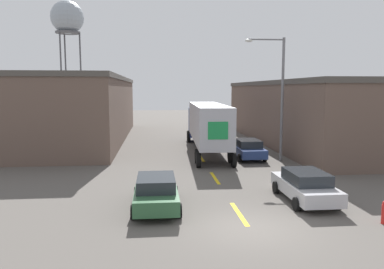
{
  "coord_description": "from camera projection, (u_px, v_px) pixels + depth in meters",
  "views": [
    {
      "loc": [
        -3.52,
        -13.46,
        5.28
      ],
      "look_at": [
        -0.99,
        11.94,
        2.16
      ],
      "focal_mm": 35.0,
      "sensor_mm": 36.0,
      "label": 1
    }
  ],
  "objects": [
    {
      "name": "fire_hydrant",
      "position": [
        384.0,
        212.0,
        14.68
      ],
      "size": [
        0.22,
        0.22,
        0.93
      ],
      "color": "red",
      "rests_on": "ground_plane"
    },
    {
      "name": "warehouse_right",
      "position": [
        327.0,
        112.0,
        36.79
      ],
      "size": [
        13.62,
        27.73,
        6.03
      ],
      "color": "brown",
      "rests_on": "ground_plane"
    },
    {
      "name": "warehouse_left",
      "position": [
        75.0,
        108.0,
        39.0
      ],
      "size": [
        10.53,
        28.3,
        6.5
      ],
      "color": "brown",
      "rests_on": "ground_plane"
    },
    {
      "name": "parked_car_right_near",
      "position": [
        305.0,
        185.0,
        17.63
      ],
      "size": [
        2.08,
        4.52,
        1.47
      ],
      "color": "#B2B2B7",
      "rests_on": "ground_plane"
    },
    {
      "name": "parked_car_right_mid",
      "position": [
        248.0,
        149.0,
        28.47
      ],
      "size": [
        2.08,
        4.52,
        1.47
      ],
      "color": "navy",
      "rests_on": "ground_plane"
    },
    {
      "name": "road_centerline",
      "position": [
        215.0,
        178.0,
        22.28
      ],
      "size": [
        0.2,
        15.9,
        0.01
      ],
      "color": "gold",
      "rests_on": "ground_plane"
    },
    {
      "name": "street_lamp",
      "position": [
        278.0,
        90.0,
        27.16
      ],
      "size": [
        2.96,
        0.32,
        8.93
      ],
      "color": "slate",
      "rests_on": "ground_plane"
    },
    {
      "name": "water_tower",
      "position": [
        67.0,
        19.0,
        67.19
      ],
      "size": [
        5.86,
        5.86,
        21.0
      ],
      "color": "#47474C",
      "rests_on": "ground_plane"
    },
    {
      "name": "ground_plane",
      "position": [
        249.0,
        228.0,
        14.29
      ],
      "size": [
        160.0,
        160.0,
        0.0
      ],
      "primitive_type": "plane",
      "color": "#56514C"
    },
    {
      "name": "semi_truck",
      "position": [
        207.0,
        123.0,
        31.47
      ],
      "size": [
        3.21,
        15.06,
        4.04
      ],
      "rotation": [
        0.0,
        0.0,
        -0.04
      ],
      "color": "navy",
      "rests_on": "ground_plane"
    },
    {
      "name": "parked_car_left_near",
      "position": [
        156.0,
        191.0,
        16.57
      ],
      "size": [
        2.08,
        4.52,
        1.47
      ],
      "color": "#2D5B38",
      "rests_on": "ground_plane"
    }
  ]
}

